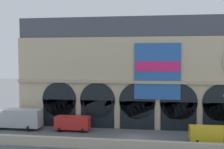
{
  "coord_description": "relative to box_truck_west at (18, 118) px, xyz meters",
  "views": [
    {
      "loc": [
        1.97,
        -36.92,
        11.04
      ],
      "look_at": [
        -3.93,
        5.0,
        8.48
      ],
      "focal_mm": 43.78,
      "sensor_mm": 36.0,
      "label": 1
    }
  ],
  "objects": [
    {
      "name": "van_midwest",
      "position": [
        8.7,
        0.16,
        -0.45
      ],
      "size": [
        5.2,
        2.48,
        2.2
      ],
      "color": "red",
      "rests_on": "ground"
    },
    {
      "name": "quay_parapet_wall",
      "position": [
        18.33,
        -7.26,
        -1.1
      ],
      "size": [
        90.0,
        0.7,
        1.2
      ],
      "primitive_type": "cube",
      "color": "#B2A891",
      "rests_on": "ground"
    },
    {
      "name": "ground_plane",
      "position": [
        18.33,
        -2.51,
        -1.7
      ],
      "size": [
        200.0,
        200.0,
        0.0
      ],
      "primitive_type": "plane",
      "color": "#54565B"
    },
    {
      "name": "station_building",
      "position": [
        18.38,
        4.95,
        6.81
      ],
      "size": [
        38.68,
        5.33,
        17.52
      ],
      "color": "#BCAD8C",
      "rests_on": "ground"
    },
    {
      "name": "box_truck_west",
      "position": [
        0.0,
        0.0,
        0.0
      ],
      "size": [
        7.5,
        2.91,
        3.12
      ],
      "color": "#ADB2B7",
      "rests_on": "ground"
    },
    {
      "name": "van_mideast",
      "position": [
        28.04,
        -3.36,
        -0.45
      ],
      "size": [
        5.2,
        2.48,
        2.2
      ],
      "color": "gold",
      "rests_on": "ground"
    }
  ]
}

